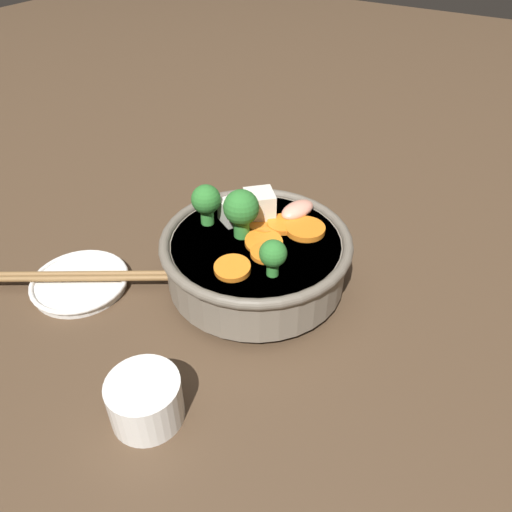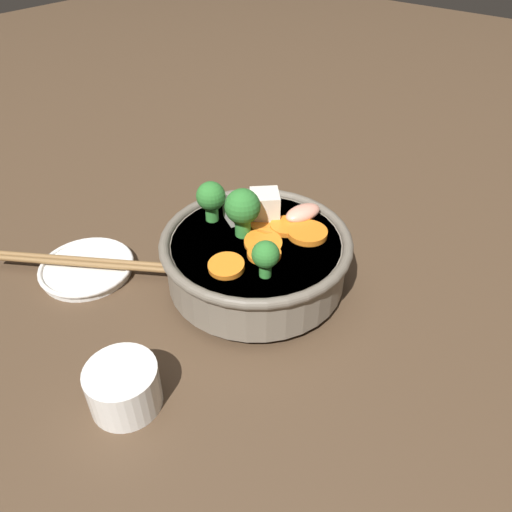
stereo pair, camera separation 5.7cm
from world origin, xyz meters
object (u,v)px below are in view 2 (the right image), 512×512
at_px(side_saucer, 87,268).
at_px(chopsticks_pair, 85,262).
at_px(stirfry_bowl, 256,253).
at_px(tea_cup, 124,387).

bearing_deg(side_saucer, chopsticks_pair, 0.00).
bearing_deg(stirfry_bowl, chopsticks_pair, 33.51).
distance_m(stirfry_bowl, chopsticks_pair, 0.21).
bearing_deg(chopsticks_pair, side_saucer, 0.00).
bearing_deg(tea_cup, stirfry_bowl, -86.51).
xyz_separation_m(side_saucer, chopsticks_pair, (0.00, 0.00, 0.01)).
bearing_deg(tea_cup, side_saucer, -26.04).
bearing_deg(stirfry_bowl, side_saucer, 33.51).
xyz_separation_m(stirfry_bowl, tea_cup, (-0.01, 0.20, -0.02)).
height_order(stirfry_bowl, tea_cup, stirfry_bowl).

